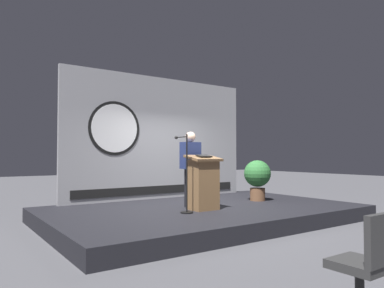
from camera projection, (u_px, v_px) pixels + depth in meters
name	position (u px, v px, depth m)	size (l,w,h in m)	color
ground_plane	(204.00, 221.00, 7.62)	(40.00, 40.00, 0.00)	#4C4C51
stage_platform	(204.00, 214.00, 7.63)	(6.40, 4.00, 0.30)	black
banner_display	(159.00, 138.00, 9.18)	(5.10, 0.12, 3.09)	#9E9EA3
podium	(203.00, 183.00, 7.18)	(0.64, 0.50, 1.11)	olive
speaker_person	(190.00, 169.00, 7.59)	(0.40, 0.26, 1.59)	black
microphone_stand	(185.00, 185.00, 6.81)	(0.24, 0.53, 1.49)	black
potted_plant	(257.00, 176.00, 8.65)	(0.64, 0.64, 0.97)	brown
audience_chair_left	(368.00, 257.00, 3.13)	(0.44, 0.45, 0.89)	black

